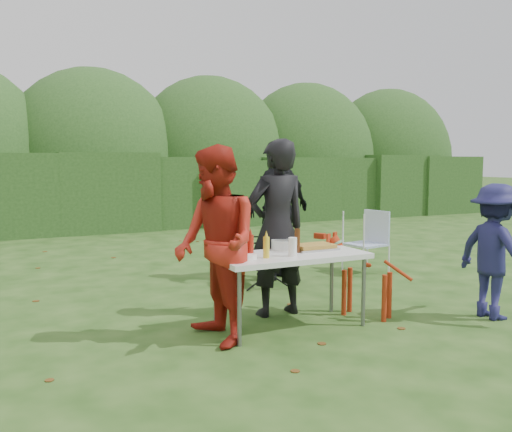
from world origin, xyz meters
name	(u,v)px	position (x,y,z in m)	size (l,w,h in m)	color
ground	(264,323)	(0.00, 0.00, 0.00)	(80.00, 80.00, 0.00)	#1E4211
hedge_row	(107,194)	(0.00, 8.00, 0.85)	(22.00, 1.40, 1.70)	#23471C
shrub_backdrop	(94,162)	(0.00, 9.60, 1.60)	(20.00, 2.60, 3.20)	#3D6628
folding_table	(290,259)	(0.17, -0.24, 0.69)	(1.50, 0.70, 0.74)	silver
person_cook	(277,228)	(0.26, 0.22, 0.94)	(0.68, 0.45, 1.87)	black
person_red_jacket	(216,245)	(-0.66, -0.33, 0.90)	(0.87, 0.68, 1.79)	#A91F13
person_black_puffy	(278,210)	(1.14, 1.79, 0.96)	(1.13, 0.47, 1.93)	black
child	(495,251)	(2.25, -0.90, 0.71)	(0.91, 0.52, 1.41)	#1B1A4B
dog	(367,277)	(1.08, -0.28, 0.42)	(0.89, 0.35, 0.84)	#9E2B11
camping_chair	(260,249)	(0.69, 1.47, 0.49)	(0.61, 0.61, 0.98)	#0D3218
lawn_chair	(366,242)	(2.47, 1.54, 0.46)	(0.54, 0.54, 0.92)	#5375B6
food_tray	(314,249)	(0.50, -0.14, 0.75)	(0.45, 0.30, 0.02)	#B7B7BA
focaccia_bread	(314,246)	(0.50, -0.14, 0.78)	(0.40, 0.26, 0.04)	#AF8532
mustard_bottle	(266,247)	(-0.15, -0.34, 0.84)	(0.06, 0.06, 0.20)	gold
ketchup_bottle	(250,247)	(-0.29, -0.29, 0.85)	(0.06, 0.06, 0.22)	#9F2215
beer_bottle	(297,240)	(0.26, -0.21, 0.86)	(0.06, 0.06, 0.24)	#47230F
paper_towel_roll	(235,241)	(-0.33, -0.04, 0.87)	(0.12, 0.12, 0.26)	white
cup_stack	(293,247)	(0.11, -0.37, 0.83)	(0.08, 0.08, 0.18)	white
pasta_bowl	(284,245)	(0.23, 0.01, 0.79)	(0.26, 0.26, 0.10)	silver
plate_stack	(244,256)	(-0.36, -0.29, 0.77)	(0.24, 0.24, 0.05)	white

